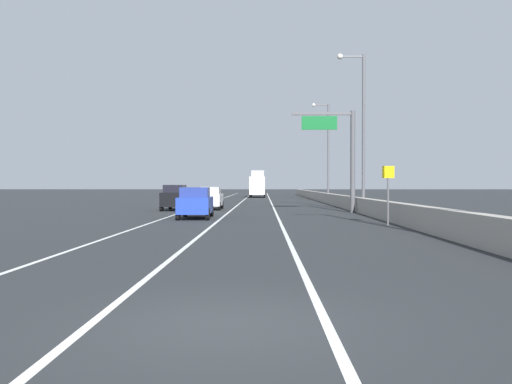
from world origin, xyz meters
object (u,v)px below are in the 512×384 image
object	(u,v)px
car_black_2	(176,198)
box_truck	(258,185)
lamp_post_right_third	(326,146)
speed_advisory_sign	(388,191)
car_blue_1	(196,203)
lamp_post_right_second	(361,123)
overhead_sign_gantry	(343,148)
car_white_0	(211,198)

from	to	relation	value
car_black_2	box_truck	xyz separation A→B (m)	(6.17, 42.62, 1.00)
lamp_post_right_third	speed_advisory_sign	bearing A→B (deg)	-92.23
car_blue_1	lamp_post_right_second	bearing A→B (deg)	35.36
car_blue_1	overhead_sign_gantry	bearing A→B (deg)	34.02
lamp_post_right_third	car_white_0	world-z (taller)	lamp_post_right_third
car_black_2	overhead_sign_gantry	bearing A→B (deg)	-15.35
overhead_sign_gantry	car_blue_1	distance (m)	12.63
car_blue_1	box_truck	xyz separation A→B (m)	(3.23, 52.91, 1.06)
car_white_0	car_blue_1	distance (m)	11.30
car_blue_1	car_black_2	size ratio (longest dim) A/B	1.02
overhead_sign_gantry	car_white_0	world-z (taller)	overhead_sign_gantry
lamp_post_right_second	car_white_0	distance (m)	13.49
car_white_0	car_blue_1	size ratio (longest dim) A/B	0.89
speed_advisory_sign	car_blue_1	world-z (taller)	speed_advisory_sign
speed_advisory_sign	car_blue_1	distance (m)	11.80
overhead_sign_gantry	speed_advisory_sign	xyz separation A→B (m)	(0.44, -12.20, -2.96)
speed_advisory_sign	box_truck	size ratio (longest dim) A/B	0.34
overhead_sign_gantry	lamp_post_right_second	distance (m)	3.00
overhead_sign_gantry	lamp_post_right_third	distance (m)	26.02
speed_advisory_sign	box_truck	distance (m)	58.81
overhead_sign_gantry	lamp_post_right_second	xyz separation A→B (m)	(1.59, 1.47, 2.08)
car_white_0	box_truck	distance (m)	41.76
lamp_post_right_second	box_truck	size ratio (longest dim) A/B	1.38
lamp_post_right_third	car_blue_1	world-z (taller)	lamp_post_right_third
box_truck	car_black_2	bearing A→B (deg)	-98.24
lamp_post_right_second	box_truck	world-z (taller)	lamp_post_right_second
speed_advisory_sign	car_white_0	xyz separation A→B (m)	(-10.60, 16.75, -0.83)
overhead_sign_gantry	car_white_0	distance (m)	11.76
speed_advisory_sign	car_blue_1	bearing A→B (deg)	152.40
box_truck	lamp_post_right_second	bearing A→B (deg)	-79.42
car_white_0	car_blue_1	xyz separation A→B (m)	(0.17, -11.30, 0.02)
car_blue_1	box_truck	bearing A→B (deg)	86.50
lamp_post_right_second	lamp_post_right_third	bearing A→B (deg)	89.21
car_black_2	lamp_post_right_third	bearing A→B (deg)	56.34
speed_advisory_sign	lamp_post_right_third	size ratio (longest dim) A/B	0.25
lamp_post_right_second	car_blue_1	size ratio (longest dim) A/B	2.61
lamp_post_right_third	car_black_2	bearing A→B (deg)	-123.66
car_white_0	overhead_sign_gantry	bearing A→B (deg)	-24.15
car_white_0	car_black_2	world-z (taller)	car_black_2
lamp_post_right_third	car_white_0	xyz separation A→B (m)	(-12.09, -21.31, -5.87)
speed_advisory_sign	car_white_0	distance (m)	19.84
speed_advisory_sign	lamp_post_right_second	distance (m)	14.62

